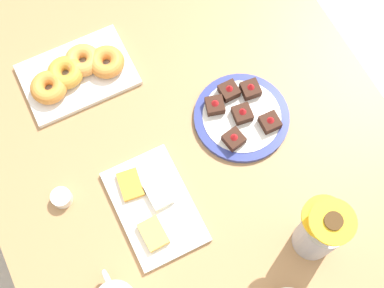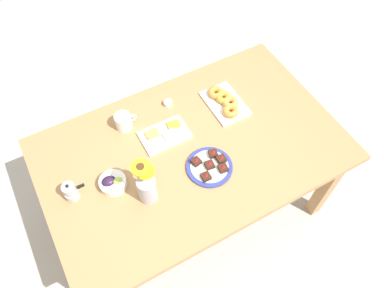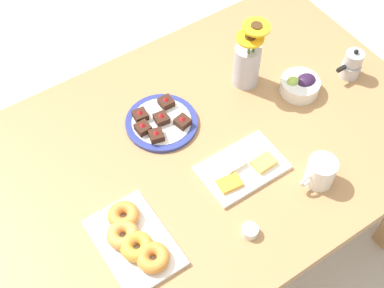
% 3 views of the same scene
% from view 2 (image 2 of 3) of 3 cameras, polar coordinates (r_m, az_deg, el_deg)
% --- Properties ---
extents(ground_plane, '(6.00, 6.00, 0.00)m').
position_cam_2_polar(ground_plane, '(2.64, 0.00, -9.46)').
color(ground_plane, '#B7B2A8').
extents(dining_table, '(1.60, 1.00, 0.74)m').
position_cam_2_polar(dining_table, '(2.06, 0.00, -1.94)').
color(dining_table, '#A87A4C').
rests_on(dining_table, ground_plane).
extents(coffee_mug, '(0.12, 0.09, 0.09)m').
position_cam_2_polar(coffee_mug, '(2.07, -10.37, 3.41)').
color(coffee_mug, white).
rests_on(coffee_mug, dining_table).
extents(grape_bowl, '(0.13, 0.13, 0.07)m').
position_cam_2_polar(grape_bowl, '(1.89, -11.99, -5.80)').
color(grape_bowl, white).
rests_on(grape_bowl, dining_table).
extents(cheese_platter, '(0.26, 0.17, 0.03)m').
position_cam_2_polar(cheese_platter, '(2.03, -4.19, 1.50)').
color(cheese_platter, white).
rests_on(cheese_platter, dining_table).
extents(croissant_platter, '(0.19, 0.28, 0.05)m').
position_cam_2_polar(croissant_platter, '(2.16, 5.06, 6.43)').
color(croissant_platter, white).
rests_on(croissant_platter, dining_table).
extents(jam_cup_honey, '(0.05, 0.05, 0.03)m').
position_cam_2_polar(jam_cup_honey, '(2.16, -3.69, 6.25)').
color(jam_cup_honey, white).
rests_on(jam_cup_honey, dining_table).
extents(dessert_plate, '(0.24, 0.24, 0.05)m').
position_cam_2_polar(dessert_plate, '(1.92, 2.73, -3.41)').
color(dessert_plate, navy).
rests_on(dessert_plate, dining_table).
extents(flower_vase, '(0.11, 0.11, 0.27)m').
position_cam_2_polar(flower_vase, '(1.78, -6.89, -6.58)').
color(flower_vase, '#B2B2BC').
rests_on(flower_vase, dining_table).
extents(moka_pot, '(0.11, 0.07, 0.12)m').
position_cam_2_polar(moka_pot, '(1.90, -17.99, -6.95)').
color(moka_pot, '#B7B7BC').
rests_on(moka_pot, dining_table).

